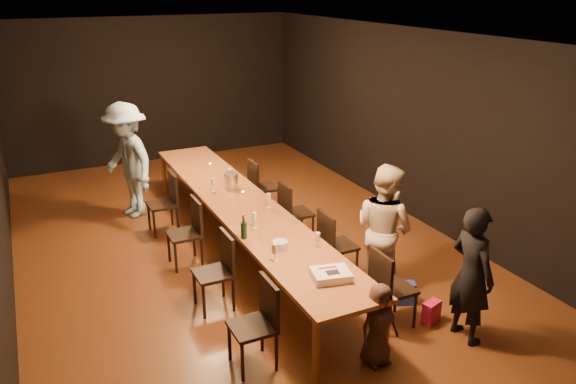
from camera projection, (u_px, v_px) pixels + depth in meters
name	position (u px, v px, depth m)	size (l,w,h in m)	color
ground	(244.00, 252.00, 8.07)	(10.00, 10.00, 0.00)	#482812
room_shell	(239.00, 110.00, 7.34)	(6.04, 10.04, 3.02)	black
table	(242.00, 207.00, 7.82)	(0.90, 6.00, 0.75)	brown
chair_right_0	(393.00, 287.00, 6.23)	(0.42, 0.42, 0.93)	black
chair_right_1	(338.00, 245.00, 7.24)	(0.42, 0.42, 0.93)	black
chair_right_2	(297.00, 212.00, 8.25)	(0.42, 0.42, 0.93)	black
chair_right_3	(264.00, 187.00, 9.26)	(0.42, 0.42, 0.93)	black
chair_left_0	(252.00, 326.00, 5.54)	(0.42, 0.42, 0.93)	black
chair_left_1	(213.00, 273.00, 6.55)	(0.42, 0.42, 0.93)	black
chair_left_2	(184.00, 234.00, 7.56)	(0.42, 0.42, 0.93)	black
chair_left_3	(162.00, 204.00, 8.57)	(0.42, 0.42, 0.93)	black
woman_birthday	(472.00, 275.00, 5.89)	(0.56, 0.37, 1.53)	black
woman_tan	(384.00, 229.00, 6.84)	(0.80, 0.62, 1.65)	beige
man_blue	(128.00, 161.00, 9.02)	(1.22, 0.70, 1.89)	#92BDE2
child	(379.00, 325.00, 5.59)	(0.44, 0.28, 0.89)	#402B24
gift_bag_red	(431.00, 312.00, 6.37)	(0.22, 0.12, 0.26)	#DE215A
gift_bag_blue	(405.00, 293.00, 6.75)	(0.22, 0.15, 0.28)	#233799
birthday_cake	(331.00, 275.00, 5.83)	(0.45, 0.39, 0.09)	white
plate_stack	(280.00, 245.00, 6.47)	(0.18, 0.18, 0.10)	silver
champagne_bottle	(244.00, 227.00, 6.71)	(0.07, 0.07, 0.31)	black
ice_bucket	(231.00, 181.00, 8.35)	(0.21, 0.21, 0.23)	silver
wineglass_0	(275.00, 253.00, 6.18)	(0.06, 0.06, 0.21)	beige
wineglass_1	(317.00, 241.00, 6.46)	(0.06, 0.06, 0.21)	beige
wineglass_2	(255.00, 220.00, 7.01)	(0.06, 0.06, 0.21)	silver
wineglass_3	(269.00, 201.00, 7.64)	(0.06, 0.06, 0.21)	beige
wineglass_4	(213.00, 185.00, 8.21)	(0.06, 0.06, 0.21)	silver
wineglass_5	(230.00, 175.00, 8.62)	(0.06, 0.06, 0.21)	silver
tealight_near	(338.00, 275.00, 5.88)	(0.05, 0.05, 0.03)	#B2B7B2
tealight_mid	(243.00, 193.00, 8.16)	(0.05, 0.05, 0.03)	#B2B7B2
tealight_far	(210.00, 165.00, 9.41)	(0.05, 0.05, 0.03)	#B2B7B2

